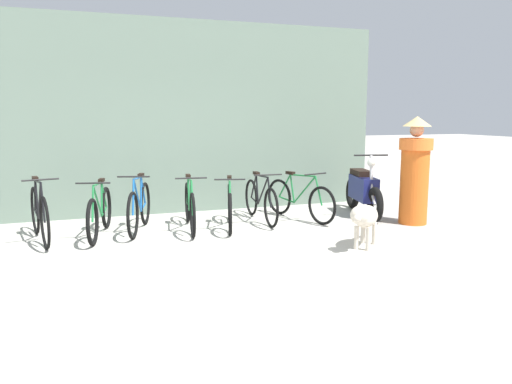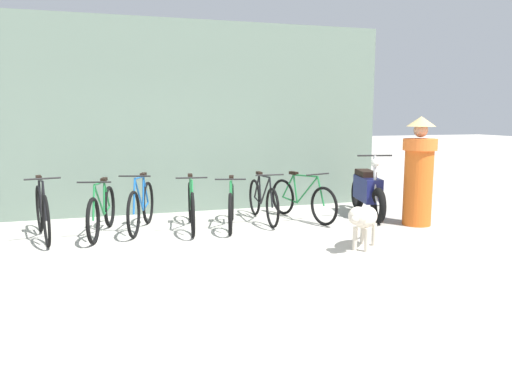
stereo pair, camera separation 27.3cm
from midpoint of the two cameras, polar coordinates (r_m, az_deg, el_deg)
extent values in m
plane|color=#ADA89E|center=(6.15, -5.97, -7.78)|extent=(60.00, 60.00, 0.00)
cube|color=slate|center=(9.04, -10.91, 8.33)|extent=(7.91, 0.20, 3.39)
torus|color=black|center=(7.14, -24.00, -3.24)|extent=(0.18, 0.70, 0.71)
torus|color=black|center=(8.10, -24.82, -1.92)|extent=(0.18, 0.70, 0.71)
cylinder|color=black|center=(7.47, -24.46, -0.97)|extent=(0.12, 0.49, 0.58)
cylinder|color=black|center=(7.75, -24.68, -0.78)|extent=(0.05, 0.13, 0.53)
cylinder|color=black|center=(7.48, -24.63, 1.09)|extent=(0.14, 0.56, 0.06)
cylinder|color=black|center=(7.93, -24.67, -2.33)|extent=(0.10, 0.37, 0.08)
cylinder|color=black|center=(7.93, -24.83, -0.39)|extent=(0.08, 0.30, 0.49)
cylinder|color=black|center=(7.17, -24.20, -1.13)|extent=(0.06, 0.18, 0.52)
cube|color=black|center=(7.76, -24.86, 1.42)|extent=(0.10, 0.19, 0.05)
cylinder|color=black|center=(7.20, -24.42, 1.28)|extent=(0.46, 0.11, 0.02)
torus|color=black|center=(7.10, -19.24, -3.28)|extent=(0.19, 0.64, 0.65)
torus|color=black|center=(8.12, -17.66, -1.71)|extent=(0.19, 0.64, 0.65)
cylinder|color=#1E7238|center=(7.45, -18.65, -1.04)|extent=(0.14, 0.52, 0.54)
cylinder|color=#1E7238|center=(7.75, -18.20, -0.77)|extent=(0.06, 0.14, 0.49)
cylinder|color=#1E7238|center=(7.47, -18.67, 0.86)|extent=(0.16, 0.61, 0.06)
cylinder|color=#1E7238|center=(7.93, -17.92, -2.15)|extent=(0.11, 0.40, 0.08)
cylinder|color=#1E7238|center=(7.94, -17.93, -0.36)|extent=(0.10, 0.31, 0.45)
cylinder|color=#1E7238|center=(7.13, -19.20, -1.31)|extent=(0.07, 0.19, 0.48)
cube|color=black|center=(7.76, -18.22, 1.28)|extent=(0.11, 0.19, 0.05)
cylinder|color=black|center=(7.16, -19.18, 0.96)|extent=(0.45, 0.12, 0.02)
torus|color=black|center=(7.30, -14.94, -2.61)|extent=(0.25, 0.67, 0.68)
torus|color=black|center=(8.21, -13.48, -1.28)|extent=(0.25, 0.67, 0.68)
cylinder|color=#1959A5|center=(7.61, -14.40, -0.42)|extent=(0.17, 0.46, 0.56)
cylinder|color=#1959A5|center=(7.88, -13.98, -0.22)|extent=(0.06, 0.13, 0.52)
cylinder|color=#1959A5|center=(7.62, -14.40, 1.54)|extent=(0.19, 0.54, 0.06)
cylinder|color=#1959A5|center=(8.05, -13.73, -1.69)|extent=(0.13, 0.35, 0.08)
cylinder|color=#1959A5|center=(8.05, -13.73, 0.16)|extent=(0.11, 0.28, 0.47)
cylinder|color=#1959A5|center=(7.32, -14.90, -0.60)|extent=(0.08, 0.17, 0.50)
cube|color=black|center=(7.89, -13.98, 1.89)|extent=(0.12, 0.19, 0.05)
cylinder|color=black|center=(7.35, -14.87, 1.70)|extent=(0.45, 0.16, 0.02)
torus|color=black|center=(7.20, -8.33, -2.66)|extent=(0.13, 0.66, 0.66)
torus|color=black|center=(8.26, -8.78, -1.18)|extent=(0.13, 0.66, 0.66)
cylinder|color=#1E7238|center=(7.57, -8.56, -0.45)|extent=(0.10, 0.53, 0.54)
cylinder|color=#1E7238|center=(7.88, -8.68, -0.21)|extent=(0.05, 0.14, 0.50)
cylinder|color=#1E7238|center=(7.59, -8.63, 1.45)|extent=(0.11, 0.62, 0.06)
cylinder|color=#1E7238|center=(8.06, -8.70, -1.60)|extent=(0.08, 0.41, 0.08)
cylinder|color=#1E7238|center=(8.07, -8.77, 0.18)|extent=(0.07, 0.32, 0.46)
cylinder|color=#1E7238|center=(7.23, -8.42, -0.69)|extent=(0.05, 0.19, 0.48)
cube|color=black|center=(7.89, -8.75, 1.83)|extent=(0.09, 0.19, 0.05)
cylinder|color=black|center=(7.27, -8.50, 1.58)|extent=(0.46, 0.08, 0.02)
torus|color=black|center=(7.31, -4.04, -2.54)|extent=(0.22, 0.61, 0.62)
torus|color=black|center=(8.28, -4.00, -1.18)|extent=(0.22, 0.61, 0.62)
cylinder|color=#1E7238|center=(7.65, -4.04, -0.48)|extent=(0.16, 0.48, 0.52)
cylinder|color=#1E7238|center=(7.93, -4.03, -0.26)|extent=(0.06, 0.13, 0.47)
cylinder|color=#1E7238|center=(7.66, -4.06, 1.30)|extent=(0.18, 0.55, 0.06)
cylinder|color=#1E7238|center=(8.10, -4.01, -1.58)|extent=(0.13, 0.37, 0.07)
cylinder|color=#1E7238|center=(8.11, -4.02, 0.11)|extent=(0.11, 0.29, 0.44)
cylinder|color=#1E7238|center=(7.34, -4.06, -0.69)|extent=(0.07, 0.18, 0.46)
cube|color=black|center=(7.94, -4.05, 1.68)|extent=(0.12, 0.19, 0.05)
cylinder|color=black|center=(7.38, -4.08, 1.44)|extent=(0.45, 0.15, 0.02)
torus|color=black|center=(7.76, 0.73, -1.82)|extent=(0.06, 0.63, 0.63)
torus|color=black|center=(8.74, -1.44, -0.60)|extent=(0.06, 0.63, 0.63)
cylinder|color=black|center=(8.10, -0.17, 0.12)|extent=(0.04, 0.52, 0.52)
cylinder|color=black|center=(8.39, -0.79, 0.31)|extent=(0.03, 0.13, 0.48)
cylinder|color=black|center=(8.12, -0.28, 1.82)|extent=(0.04, 0.60, 0.06)
cylinder|color=black|center=(8.56, -1.07, -0.96)|extent=(0.04, 0.40, 0.08)
cylinder|color=black|center=(8.57, -1.17, 0.65)|extent=(0.04, 0.31, 0.44)
cylinder|color=black|center=(7.79, 0.55, -0.06)|extent=(0.03, 0.18, 0.47)
cube|color=black|center=(8.40, -0.90, 2.16)|extent=(0.07, 0.18, 0.05)
cylinder|color=black|center=(7.83, 0.38, 1.97)|extent=(0.46, 0.04, 0.02)
torus|color=black|center=(8.01, 6.58, -1.56)|extent=(0.23, 0.61, 0.63)
torus|color=black|center=(8.82, 1.79, -0.54)|extent=(0.23, 0.61, 0.63)
cylinder|color=#1E7238|center=(8.28, 4.63, 0.24)|extent=(0.18, 0.52, 0.52)
cylinder|color=#1E7238|center=(8.52, 3.26, 0.39)|extent=(0.07, 0.14, 0.48)
cylinder|color=#1E7238|center=(8.29, 4.40, 1.89)|extent=(0.21, 0.60, 0.06)
cylinder|color=#1E7238|center=(8.67, 2.62, -0.87)|extent=(0.15, 0.40, 0.07)
cylinder|color=#1E7238|center=(8.67, 2.40, 0.71)|extent=(0.12, 0.31, 0.44)
cylinder|color=#1E7238|center=(8.03, 6.21, 0.11)|extent=(0.08, 0.19, 0.46)
cube|color=black|center=(8.53, 3.04, 2.19)|extent=(0.12, 0.19, 0.05)
cylinder|color=black|center=(8.05, 5.85, 2.06)|extent=(0.45, 0.16, 0.02)
torus|color=black|center=(8.33, 12.54, -1.45)|extent=(0.24, 0.60, 0.59)
torus|color=black|center=(9.49, 10.16, -0.11)|extent=(0.24, 0.60, 0.59)
cube|color=navy|center=(8.88, 11.31, 0.44)|extent=(0.47, 0.92, 0.41)
cube|color=black|center=(9.00, 11.06, 2.19)|extent=(0.36, 0.60, 0.10)
cylinder|color=silver|center=(8.47, 12.15, 2.07)|extent=(0.08, 0.15, 0.61)
cylinder|color=silver|center=(8.40, 12.36, -0.71)|extent=(0.09, 0.22, 0.21)
cylinder|color=black|center=(8.49, 12.12, 4.13)|extent=(0.57, 0.16, 0.03)
sphere|color=silver|center=(8.47, 12.16, 3.31)|extent=(0.17, 0.17, 0.14)
ellipsoid|color=beige|center=(6.76, 11.36, -2.75)|extent=(0.60, 0.60, 0.28)
cylinder|color=beige|center=(6.64, 11.55, -5.29)|extent=(0.09, 0.09, 0.31)
cylinder|color=beige|center=(6.67, 10.25, -5.16)|extent=(0.09, 0.09, 0.31)
cylinder|color=beige|center=(6.97, 12.28, -4.63)|extent=(0.09, 0.09, 0.31)
cylinder|color=beige|center=(7.00, 11.04, -4.52)|extent=(0.09, 0.09, 0.31)
sphere|color=beige|center=(6.42, 10.58, -2.64)|extent=(0.34, 0.34, 0.24)
ellipsoid|color=beige|center=(6.32, 10.33, -2.98)|extent=(0.16, 0.16, 0.09)
cylinder|color=beige|center=(7.13, 12.13, -2.40)|extent=(0.21, 0.21, 0.15)
cylinder|color=orange|center=(8.36, 16.75, 1.16)|extent=(0.46, 0.46, 1.38)
cylinder|color=orange|center=(8.30, 16.94, 5.26)|extent=(0.54, 0.54, 0.18)
sphere|color=tan|center=(8.29, 17.01, 6.78)|extent=(0.22, 0.22, 0.22)
cone|color=tan|center=(8.29, 17.05, 7.74)|extent=(0.46, 0.46, 0.16)
camera|label=1|loc=(0.14, -91.09, -0.17)|focal=35.00mm
camera|label=2|loc=(0.14, 88.91, 0.17)|focal=35.00mm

